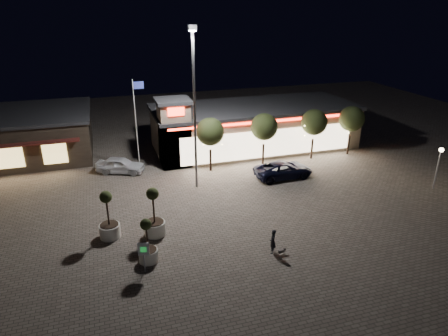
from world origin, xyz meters
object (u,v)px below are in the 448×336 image
object	(u,v)px
planter_left	(109,223)
planter_mid	(148,248)
pedestrian	(273,241)
pickup_truck	(283,170)
white_sedan	(120,165)
valet_sign	(144,252)

from	to	relation	value
planter_left	planter_mid	xyz separation A→B (m)	(1.99, -3.30, -0.15)
pedestrian	planter_mid	world-z (taller)	planter_mid
pickup_truck	planter_mid	distance (m)	15.23
white_sedan	planter_left	bearing A→B (deg)	-165.34
pickup_truck	planter_left	xyz separation A→B (m)	(-14.51, -5.38, 0.30)
white_sedan	pedestrian	distance (m)	17.04
valet_sign	planter_mid	bearing A→B (deg)	71.35
pickup_truck	valet_sign	world-z (taller)	valet_sign
pickup_truck	white_sedan	xyz separation A→B (m)	(-13.15, 5.15, 0.01)
planter_left	valet_sign	size ratio (longest dim) A/B	1.73
pickup_truck	planter_left	bearing A→B (deg)	108.01
white_sedan	pedestrian	world-z (taller)	pedestrian
valet_sign	pedestrian	bearing A→B (deg)	-3.02
pedestrian	valet_sign	distance (m)	7.48
pedestrian	valet_sign	size ratio (longest dim) A/B	0.82
planter_left	planter_mid	distance (m)	3.85
planter_left	planter_mid	bearing A→B (deg)	-58.89
pickup_truck	planter_mid	world-z (taller)	planter_mid
pickup_truck	planter_left	world-z (taller)	planter_left
white_sedan	valet_sign	world-z (taller)	valet_sign
planter_mid	valet_sign	bearing A→B (deg)	-108.65
pedestrian	white_sedan	bearing A→B (deg)	-130.33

